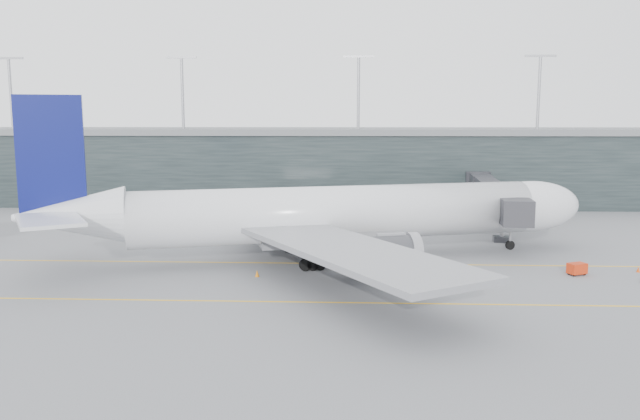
{
  "coord_description": "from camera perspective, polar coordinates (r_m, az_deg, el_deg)",
  "views": [
    {
      "loc": [
        2.94,
        -76.72,
        17.05
      ],
      "look_at": [
        -0.27,
        -4.0,
        6.46
      ],
      "focal_mm": 35.0,
      "sensor_mm": 36.0,
      "label": 1
    }
  ],
  "objects": [
    {
      "name": "terminal",
      "position": [
        135.08,
        1.28,
        4.27
      ],
      "size": [
        240.0,
        36.0,
        29.0
      ],
      "color": "black",
      "rests_on": "ground"
    },
    {
      "name": "cone_tail",
      "position": [
        68.83,
        -5.77,
        -5.79
      ],
      "size": [
        0.47,
        0.47,
        0.74
      ],
      "primitive_type": "cone",
      "color": "orange",
      "rests_on": "ground"
    },
    {
      "name": "cone_wing_stbd",
      "position": [
        61.76,
        7.94,
        -7.52
      ],
      "size": [
        0.4,
        0.4,
        0.64
      ],
      "primitive_type": "cone",
      "color": "#EF350D",
      "rests_on": "ground"
    },
    {
      "name": "cone_nose",
      "position": [
        79.07,
        27.08,
        -4.87
      ],
      "size": [
        0.39,
        0.39,
        0.62
      ],
      "primitive_type": "cone",
      "color": "#D1420B",
      "rests_on": "ground"
    },
    {
      "name": "cone_wing_port",
      "position": [
        87.75,
        5.76,
        -2.7
      ],
      "size": [
        0.5,
        0.5,
        0.79
      ],
      "primitive_type": "cone",
      "color": "orange",
      "rests_on": "ground"
    },
    {
      "name": "taxiline_b",
      "position": [
        59.3,
        -0.43,
        -8.42
      ],
      "size": [
        160.0,
        0.25,
        0.02
      ],
      "primitive_type": "cube",
      "color": "#F0AF16",
      "rests_on": "ground"
    },
    {
      "name": "taxiline_a",
      "position": [
        74.75,
        0.21,
        -4.9
      ],
      "size": [
        160.0,
        0.25,
        0.02
      ],
      "primitive_type": "cube",
      "color": "#F0AF16",
      "rests_on": "ground"
    },
    {
      "name": "main_aircraft",
      "position": [
        76.05,
        1.24,
        -0.44
      ],
      "size": [
        69.02,
        63.45,
        19.69
      ],
      "rotation": [
        0.0,
        0.0,
        0.28
      ],
      "color": "silver",
      "rests_on": "ground"
    },
    {
      "name": "uld_a",
      "position": [
        88.96,
        -3.13,
        -2.16
      ],
      "size": [
        2.44,
        2.22,
        1.82
      ],
      "rotation": [
        0.0,
        0.0,
        0.37
      ],
      "color": "#3A3B40",
      "rests_on": "ground"
    },
    {
      "name": "jet_bridge",
      "position": [
        105.51,
        14.84,
        1.76
      ],
      "size": [
        8.09,
        48.94,
        7.45
      ],
      "rotation": [
        0.0,
        0.0,
        -0.09
      ],
      "color": "#2C2C31",
      "rests_on": "ground"
    },
    {
      "name": "ground",
      "position": [
        78.64,
        0.33,
        -4.24
      ],
      "size": [
        320.0,
        320.0,
        0.0
      ],
      "primitive_type": "plane",
      "color": "slate",
      "rests_on": "ground"
    },
    {
      "name": "taxiline_lead_main",
      "position": [
        98.23,
        3.69,
        -1.73
      ],
      "size": [
        0.25,
        60.0,
        0.02
      ],
      "primitive_type": "cube",
      "color": "#F0AF16",
      "rests_on": "ground"
    },
    {
      "name": "uld_c",
      "position": [
        88.44,
        1.03,
        -2.24
      ],
      "size": [
        2.29,
        2.07,
        1.71
      ],
      "rotation": [
        0.0,
        0.0,
        -0.36
      ],
      "color": "#3A3B40",
      "rests_on": "ground"
    },
    {
      "name": "uld_b",
      "position": [
        89.19,
        -1.24,
        -2.11
      ],
      "size": [
        2.32,
        2.02,
        1.84
      ],
      "rotation": [
        0.0,
        0.0,
        0.22
      ],
      "color": "#3A3B40",
      "rests_on": "ground"
    },
    {
      "name": "gse_cart",
      "position": [
        74.79,
        22.44,
        -4.96
      ],
      "size": [
        2.29,
        1.94,
        1.33
      ],
      "rotation": [
        0.0,
        0.0,
        0.43
      ],
      "color": "red",
      "rests_on": "ground"
    }
  ]
}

